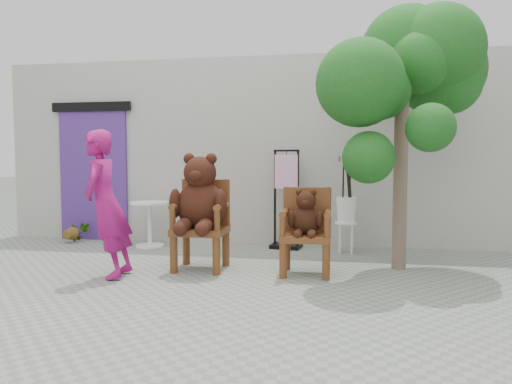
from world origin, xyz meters
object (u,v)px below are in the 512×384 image
at_px(display_stand, 286,210).
at_px(stool_bucket, 346,209).
at_px(chair_big, 200,205).
at_px(chair_small, 306,223).
at_px(cafe_table, 150,219).
at_px(tree, 415,69).
at_px(person, 106,204).

distance_m(display_stand, stool_bucket, 0.93).
relative_size(chair_big, chair_small, 1.41).
bearing_deg(chair_small, stool_bucket, 69.51).
bearing_deg(cafe_table, tree, -10.52).
height_order(cafe_table, tree, tree).
xyz_separation_m(chair_big, tree, (2.60, 0.61, 1.68)).
height_order(person, stool_bucket, person).
bearing_deg(stool_bucket, person, -145.56).
xyz_separation_m(chair_big, person, (-0.95, -0.55, 0.04)).
height_order(chair_big, cafe_table, chair_big).
distance_m(chair_big, person, 1.10).
bearing_deg(chair_small, cafe_table, 152.04).
distance_m(chair_big, chair_small, 1.31).
distance_m(chair_small, stool_bucket, 1.45).
xyz_separation_m(display_stand, tree, (1.70, -0.94, 1.89)).
height_order(chair_small, tree, tree).
relative_size(person, stool_bucket, 1.16).
bearing_deg(tree, person, -161.91).
xyz_separation_m(chair_small, display_stand, (-0.40, 1.57, -0.03)).
xyz_separation_m(cafe_table, display_stand, (2.12, 0.23, 0.14)).
height_order(person, cafe_table, person).
xyz_separation_m(chair_small, cafe_table, (-2.52, 1.34, -0.17)).
distance_m(chair_big, tree, 3.15).
distance_m(chair_big, display_stand, 1.81).
height_order(chair_small, cafe_table, chair_small).
relative_size(cafe_table, stool_bucket, 0.48).
height_order(chair_small, person, person).
relative_size(chair_big, display_stand, 0.95).
height_order(person, display_stand, person).
bearing_deg(display_stand, stool_bucket, -4.71).
height_order(chair_big, display_stand, display_stand).
bearing_deg(stool_bucket, chair_big, -143.44).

